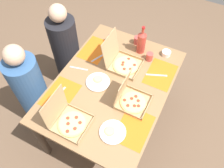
{
  "coord_description": "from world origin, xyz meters",
  "views": [
    {
      "loc": [
        -1.16,
        -0.59,
        2.53
      ],
      "look_at": [
        0.0,
        0.0,
        0.75
      ],
      "focal_mm": 36.98,
      "sensor_mm": 36.0,
      "label": 1
    }
  ],
  "objects_px": {
    "plate_far_left": "(112,132)",
    "cup_clear_right": "(137,40)",
    "condiment_bowl": "(166,53)",
    "diner_right_seat": "(66,52)",
    "plate_middle": "(98,82)",
    "cup_spare": "(111,39)",
    "soda_bottle": "(141,42)",
    "cup_red": "(150,57)",
    "pizza_box_corner_left": "(131,99)",
    "pizza_box_edge_far": "(69,120)",
    "pizza_box_corner_right": "(122,62)",
    "diner_left_seat": "(32,91)"
  },
  "relations": [
    {
      "from": "pizza_box_edge_far",
      "to": "plate_middle",
      "type": "distance_m",
      "value": 0.49
    },
    {
      "from": "pizza_box_corner_right",
      "to": "diner_right_seat",
      "type": "distance_m",
      "value": 0.82
    },
    {
      "from": "pizza_box_corner_left",
      "to": "pizza_box_edge_far",
      "type": "distance_m",
      "value": 0.57
    },
    {
      "from": "pizza_box_edge_far",
      "to": "diner_right_seat",
      "type": "bearing_deg",
      "value": 36.99
    },
    {
      "from": "condiment_bowl",
      "to": "diner_left_seat",
      "type": "distance_m",
      "value": 1.47
    },
    {
      "from": "pizza_box_corner_left",
      "to": "soda_bottle",
      "type": "distance_m",
      "value": 0.66
    },
    {
      "from": "pizza_box_corner_right",
      "to": "cup_red",
      "type": "xyz_separation_m",
      "value": [
        0.19,
        -0.22,
        -0.01
      ]
    },
    {
      "from": "pizza_box_corner_left",
      "to": "diner_right_seat",
      "type": "height_order",
      "value": "diner_right_seat"
    },
    {
      "from": "condiment_bowl",
      "to": "diner_right_seat",
      "type": "relative_size",
      "value": 0.08
    },
    {
      "from": "plate_far_left",
      "to": "pizza_box_corner_right",
      "type": "bearing_deg",
      "value": 19.21
    },
    {
      "from": "cup_clear_right",
      "to": "diner_left_seat",
      "type": "height_order",
      "value": "diner_left_seat"
    },
    {
      "from": "plate_middle",
      "to": "soda_bottle",
      "type": "distance_m",
      "value": 0.62
    },
    {
      "from": "pizza_box_edge_far",
      "to": "soda_bottle",
      "type": "distance_m",
      "value": 1.08
    },
    {
      "from": "cup_spare",
      "to": "diner_left_seat",
      "type": "relative_size",
      "value": 0.09
    },
    {
      "from": "pizza_box_corner_left",
      "to": "diner_right_seat",
      "type": "relative_size",
      "value": 0.26
    },
    {
      "from": "pizza_box_corner_left",
      "to": "condiment_bowl",
      "type": "height_order",
      "value": "pizza_box_corner_left"
    },
    {
      "from": "cup_clear_right",
      "to": "cup_red",
      "type": "relative_size",
      "value": 1.0
    },
    {
      "from": "cup_red",
      "to": "diner_left_seat",
      "type": "height_order",
      "value": "diner_left_seat"
    },
    {
      "from": "soda_bottle",
      "to": "diner_right_seat",
      "type": "bearing_deg",
      "value": 103.45
    },
    {
      "from": "pizza_box_corner_left",
      "to": "cup_red",
      "type": "distance_m",
      "value": 0.56
    },
    {
      "from": "pizza_box_corner_left",
      "to": "plate_far_left",
      "type": "relative_size",
      "value": 1.37
    },
    {
      "from": "cup_red",
      "to": "diner_left_seat",
      "type": "relative_size",
      "value": 0.07
    },
    {
      "from": "pizza_box_corner_right",
      "to": "diner_left_seat",
      "type": "xyz_separation_m",
      "value": [
        -0.59,
        0.77,
        -0.27
      ]
    },
    {
      "from": "soda_bottle",
      "to": "diner_left_seat",
      "type": "distance_m",
      "value": 1.26
    },
    {
      "from": "pizza_box_corner_right",
      "to": "condiment_bowl",
      "type": "xyz_separation_m",
      "value": [
        0.34,
        -0.35,
        -0.03
      ]
    },
    {
      "from": "plate_middle",
      "to": "cup_red",
      "type": "distance_m",
      "value": 0.6
    },
    {
      "from": "pizza_box_edge_far",
      "to": "cup_red",
      "type": "relative_size",
      "value": 3.7
    },
    {
      "from": "pizza_box_corner_left",
      "to": "diner_right_seat",
      "type": "distance_m",
      "value": 1.14
    },
    {
      "from": "pizza_box_corner_right",
      "to": "pizza_box_edge_far",
      "type": "bearing_deg",
      "value": 171.27
    },
    {
      "from": "cup_red",
      "to": "pizza_box_corner_right",
      "type": "bearing_deg",
      "value": 132.04
    },
    {
      "from": "cup_red",
      "to": "condiment_bowl",
      "type": "relative_size",
      "value": 0.93
    },
    {
      "from": "cup_spare",
      "to": "cup_red",
      "type": "bearing_deg",
      "value": -94.95
    },
    {
      "from": "cup_clear_right",
      "to": "cup_red",
      "type": "xyz_separation_m",
      "value": [
        -0.16,
        -0.21,
        -0.0
      ]
    },
    {
      "from": "plate_middle",
      "to": "cup_spare",
      "type": "bearing_deg",
      "value": 14.15
    },
    {
      "from": "plate_far_left",
      "to": "cup_clear_right",
      "type": "relative_size",
      "value": 2.56
    },
    {
      "from": "plate_middle",
      "to": "pizza_box_corner_left",
      "type": "bearing_deg",
      "value": -98.82
    },
    {
      "from": "plate_far_left",
      "to": "cup_red",
      "type": "bearing_deg",
      "value": 1.93
    },
    {
      "from": "cup_red",
      "to": "diner_right_seat",
      "type": "height_order",
      "value": "diner_right_seat"
    },
    {
      "from": "pizza_box_corner_left",
      "to": "pizza_box_edge_far",
      "type": "height_order",
      "value": "pizza_box_edge_far"
    },
    {
      "from": "pizza_box_corner_right",
      "to": "diner_right_seat",
      "type": "bearing_deg",
      "value": 85.32
    },
    {
      "from": "soda_bottle",
      "to": "cup_red",
      "type": "relative_size",
      "value": 3.74
    },
    {
      "from": "plate_far_left",
      "to": "soda_bottle",
      "type": "bearing_deg",
      "value": 9.32
    },
    {
      "from": "plate_middle",
      "to": "cup_clear_right",
      "type": "distance_m",
      "value": 0.68
    },
    {
      "from": "pizza_box_edge_far",
      "to": "soda_bottle",
      "type": "bearing_deg",
      "value": -11.11
    },
    {
      "from": "soda_bottle",
      "to": "diner_right_seat",
      "type": "distance_m",
      "value": 0.95
    },
    {
      "from": "soda_bottle",
      "to": "diner_right_seat",
      "type": "height_order",
      "value": "diner_right_seat"
    },
    {
      "from": "pizza_box_edge_far",
      "to": "plate_middle",
      "type": "bearing_deg",
      "value": -1.05
    },
    {
      "from": "soda_bottle",
      "to": "cup_red",
      "type": "distance_m",
      "value": 0.17
    },
    {
      "from": "diner_left_seat",
      "to": "condiment_bowl",
      "type": "bearing_deg",
      "value": -50.33
    },
    {
      "from": "pizza_box_edge_far",
      "to": "condiment_bowl",
      "type": "bearing_deg",
      "value": -22.65
    }
  ]
}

